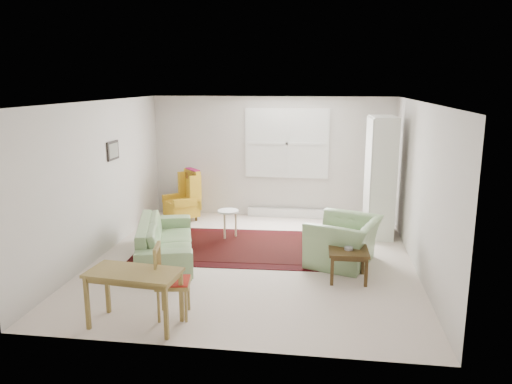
# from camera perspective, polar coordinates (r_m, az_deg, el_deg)

# --- Properties ---
(room) EXTENTS (5.04, 5.54, 2.51)m
(room) POSITION_cam_1_polar(r_m,az_deg,el_deg) (7.91, 0.05, 1.32)
(room) COLOR silver
(room) RESTS_ON ground
(rug) EXTENTS (3.25, 2.16, 0.03)m
(rug) POSITION_cam_1_polar(r_m,az_deg,el_deg) (8.66, -2.60, -6.19)
(rug) COLOR black
(rug) RESTS_ON ground
(sofa) EXTENTS (1.39, 2.27, 0.85)m
(sofa) POSITION_cam_1_polar(r_m,az_deg,el_deg) (8.16, -10.31, -4.55)
(sofa) COLOR #7D9E69
(sofa) RESTS_ON ground
(armchair) EXTENTS (1.28, 1.37, 0.87)m
(armchair) POSITION_cam_1_polar(r_m,az_deg,el_deg) (7.90, 10.02, -5.06)
(armchair) COLOR #7D9E69
(armchair) RESTS_ON ground
(wingback_chair) EXTENTS (0.88, 0.87, 1.05)m
(wingback_chair) POSITION_cam_1_polar(r_m,az_deg,el_deg) (10.30, -8.57, -0.36)
(wingback_chair) COLOR gold
(wingback_chair) RESTS_ON ground
(coffee_table) EXTENTS (0.57, 0.57, 0.46)m
(coffee_table) POSITION_cam_1_polar(r_m,az_deg,el_deg) (7.35, 10.46, -8.14)
(coffee_table) COLOR #412D14
(coffee_table) RESTS_ON ground
(stool) EXTENTS (0.46, 0.46, 0.52)m
(stool) POSITION_cam_1_polar(r_m,az_deg,el_deg) (9.13, -3.18, -3.63)
(stool) COLOR white
(stool) RESTS_ON ground
(cabinet) EXTENTS (0.50, 0.90, 2.19)m
(cabinet) POSITION_cam_1_polar(r_m,az_deg,el_deg) (9.35, 14.05, 1.68)
(cabinet) COLOR silver
(cabinet) RESTS_ON ground
(desk) EXTENTS (1.11, 0.64, 0.67)m
(desk) POSITION_cam_1_polar(r_m,az_deg,el_deg) (6.08, -13.67, -11.74)
(desk) COLOR olive
(desk) RESTS_ON ground
(desk_chair) EXTENTS (0.46, 0.46, 0.91)m
(desk_chair) POSITION_cam_1_polar(r_m,az_deg,el_deg) (6.16, -9.44, -10.01)
(desk_chair) COLOR olive
(desk_chair) RESTS_ON ground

